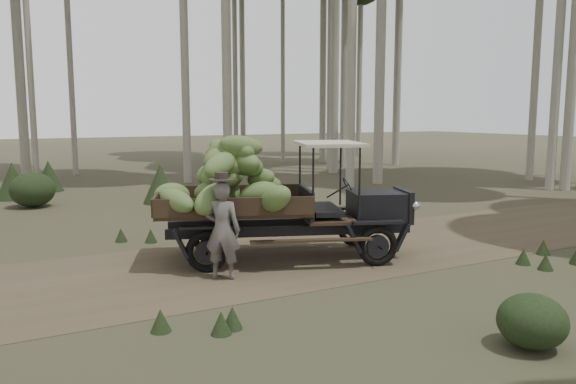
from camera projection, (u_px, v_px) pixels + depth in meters
ground at (234, 265)px, 10.19m from camera, size 120.00×120.00×0.00m
dirt_track at (234, 265)px, 10.19m from camera, size 70.00×4.00×0.01m
banana_truck at (257, 187)px, 10.47m from camera, size 5.02×3.14×2.41m
farmer at (222, 229)px, 9.27m from camera, size 0.72×0.68×1.79m
undergrowth at (263, 228)px, 10.91m from camera, size 22.42×22.43×1.34m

